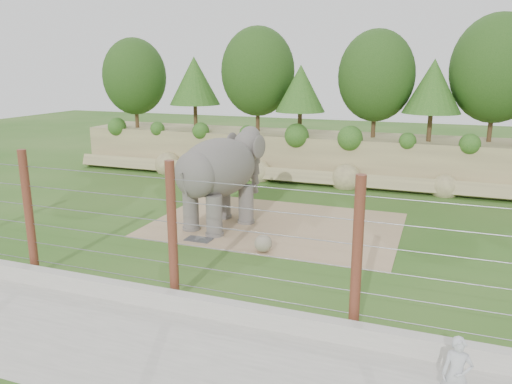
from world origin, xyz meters
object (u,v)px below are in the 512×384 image
(stone_ball, at_px, (263,243))
(zookeeper, at_px, (456,375))
(elephant, at_px, (219,181))
(barrier_fence, at_px, (172,233))

(stone_ball, bearing_deg, zookeeper, -46.63)
(elephant, height_order, zookeeper, elephant)
(zookeeper, bearing_deg, stone_ball, 133.91)
(barrier_fence, bearing_deg, elephant, 103.92)
(stone_ball, height_order, barrier_fence, barrier_fence)
(elephant, distance_m, zookeeper, 12.52)
(barrier_fence, height_order, zookeeper, barrier_fence)
(elephant, distance_m, stone_ball, 3.79)
(barrier_fence, bearing_deg, zookeeper, -17.01)
(barrier_fence, relative_size, zookeeper, 13.30)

